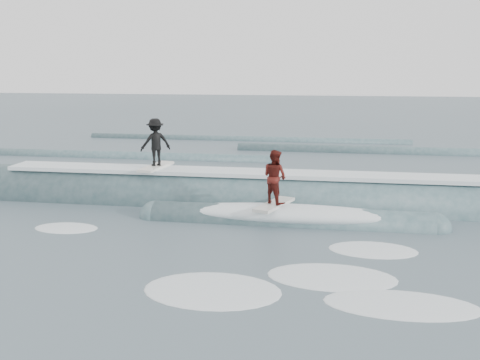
# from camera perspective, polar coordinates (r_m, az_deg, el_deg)

# --- Properties ---
(ground) EXTENTS (160.00, 160.00, 0.00)m
(ground) POSITION_cam_1_polar(r_m,az_deg,el_deg) (14.89, -2.60, -7.44)
(ground) COLOR #3C4D58
(ground) RESTS_ON ground
(breaking_wave) EXTENTS (22.28, 3.94, 2.32)m
(breaking_wave) POSITION_cam_1_polar(r_m,az_deg,el_deg) (19.38, 1.05, -2.66)
(breaking_wave) COLOR #345359
(breaking_wave) RESTS_ON ground
(surfer_black) EXTENTS (1.30, 2.06, 1.85)m
(surfer_black) POSITION_cam_1_polar(r_m,az_deg,el_deg) (20.07, -9.00, 3.81)
(surfer_black) COLOR silver
(surfer_black) RESTS_ON ground
(surfer_red) EXTENTS (1.22, 2.07, 1.84)m
(surfer_red) POSITION_cam_1_polar(r_m,az_deg,el_deg) (17.10, 3.72, 0.05)
(surfer_red) COLOR silver
(surfer_red) RESTS_ON ground
(whitewater) EXTENTS (11.98, 5.58, 0.10)m
(whitewater) POSITION_cam_1_polar(r_m,az_deg,el_deg) (13.22, 5.26, -10.06)
(whitewater) COLOR white
(whitewater) RESTS_ON ground
(far_swells) EXTENTS (41.62, 8.65, 0.80)m
(far_swells) POSITION_cam_1_polar(r_m,az_deg,el_deg) (31.95, 2.97, 3.11)
(far_swells) COLOR #345359
(far_swells) RESTS_ON ground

